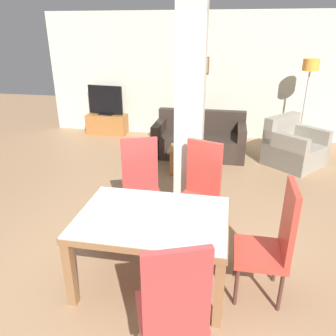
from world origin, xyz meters
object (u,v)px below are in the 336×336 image
(dining_table, at_px, (153,230))
(bottle, at_px, (187,145))
(dining_chair_head_right, at_px, (272,241))
(dining_chair_near_right, at_px, (173,307))
(tv_stand, at_px, (107,124))
(dining_chair_far_left, at_px, (141,184))
(armchair, at_px, (293,149))
(floor_lamp, at_px, (309,75))
(tv_screen, at_px, (106,101))
(sofa, at_px, (200,140))
(coffee_table, at_px, (187,160))
(dining_chair_far_right, at_px, (199,188))

(dining_table, bearing_deg, bottle, 90.12)
(bottle, bearing_deg, dining_chair_head_right, -67.04)
(dining_chair_head_right, bearing_deg, dining_chair_near_right, 140.81)
(dining_chair_head_right, distance_m, bottle, 2.80)
(bottle, bearing_deg, tv_stand, 136.26)
(dining_chair_far_left, relative_size, bottle, 4.91)
(armchair, distance_m, floor_lamp, 1.55)
(tv_screen, relative_size, floor_lamp, 0.47)
(floor_lamp, bearing_deg, dining_table, -115.76)
(sofa, distance_m, coffee_table, 1.01)
(dining_table, bearing_deg, dining_chair_near_right, -68.91)
(dining_chair_near_right, relative_size, tv_screen, 1.36)
(coffee_table, xyz_separation_m, tv_screen, (-2.20, 2.00, 0.56))
(armchair, bearing_deg, dining_chair_near_right, 21.61)
(sofa, xyz_separation_m, coffee_table, (-0.12, -1.00, -0.05))
(dining_chair_far_left, bearing_deg, dining_chair_near_right, 89.87)
(dining_chair_near_right, bearing_deg, armchair, 50.03)
(tv_stand, xyz_separation_m, floor_lamp, (4.33, -0.30, 1.29))
(dining_chair_far_left, distance_m, sofa, 2.85)
(dining_chair_head_right, height_order, coffee_table, dining_chair_head_right)
(tv_stand, bearing_deg, dining_table, -64.77)
(dining_chair_near_right, relative_size, floor_lamp, 0.63)
(dining_chair_near_right, xyz_separation_m, tv_stand, (-2.56, 5.60, -0.37))
(dining_chair_head_right, xyz_separation_m, tv_screen, (-3.30, 4.69, 0.20))
(sofa, xyz_separation_m, floor_lamp, (2.02, 0.70, 1.23))
(armchair, bearing_deg, coffee_table, -26.91)
(bottle, bearing_deg, coffee_table, 95.94)
(sofa, bearing_deg, bottle, 84.56)
(dining_chair_far_left, xyz_separation_m, coffee_table, (0.33, 1.79, -0.36))
(bottle, distance_m, floor_lamp, 2.95)
(dining_table, relative_size, tv_screen, 1.66)
(tv_screen, bearing_deg, armchair, 170.58)
(dining_chair_far_left, xyz_separation_m, bottle, (0.34, 1.69, -0.05))
(sofa, bearing_deg, dining_chair_near_right, 93.10)
(dining_chair_far_left, height_order, tv_stand, dining_chair_far_left)
(tv_stand, bearing_deg, dining_chair_head_right, -54.89)
(armchair, height_order, tv_stand, armchair)
(sofa, height_order, armchair, armchair)
(dining_chair_head_right, relative_size, bottle, 4.91)
(dining_chair_head_right, bearing_deg, tv_screen, 35.11)
(sofa, xyz_separation_m, armchair, (1.74, -0.23, 0.02))
(dining_table, relative_size, sofa, 0.80)
(dining_chair_far_right, bearing_deg, sofa, -64.33)
(armchair, xyz_separation_m, coffee_table, (-1.86, -0.77, -0.06))
(dining_chair_far_left, xyz_separation_m, tv_stand, (-1.86, 3.80, -0.37))
(dining_table, distance_m, dining_chair_near_right, 0.97)
(dining_table, xyz_separation_m, tv_screen, (-2.21, 4.69, 0.21))
(dining_chair_far_left, relative_size, sofa, 0.65)
(dining_chair_far_right, bearing_deg, coffee_table, -57.74)
(dining_chair_far_left, relative_size, floor_lamp, 0.63)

